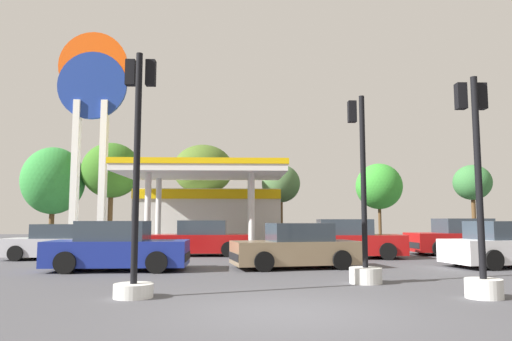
{
  "coord_description": "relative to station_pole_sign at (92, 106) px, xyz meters",
  "views": [
    {
      "loc": [
        -0.84,
        -8.46,
        1.61
      ],
      "look_at": [
        -0.06,
        15.07,
        4.05
      ],
      "focal_mm": 33.27,
      "sensor_mm": 36.0,
      "label": 1
    }
  ],
  "objects": [
    {
      "name": "ground_plane",
      "position": [
        10.23,
        -21.09,
        -8.71
      ],
      "size": [
        90.0,
        90.0,
        0.0
      ],
      "primitive_type": "plane",
      "color": "#47474C",
      "rests_on": "ground"
    },
    {
      "name": "gas_station",
      "position": [
        7.26,
        2.11,
        -6.51
      ],
      "size": [
        9.36,
        11.8,
        4.71
      ],
      "color": "beige",
      "rests_on": "ground"
    },
    {
      "name": "station_pole_sign",
      "position": [
        0.0,
        0.0,
        0.0
      ],
      "size": [
        4.34,
        0.56,
        13.52
      ],
      "color": "white",
      "rests_on": "ground"
    },
    {
      "name": "car_0",
      "position": [
        11.24,
        -13.64,
        -8.03
      ],
      "size": [
        4.41,
        2.5,
        1.49
      ],
      "color": "black",
      "rests_on": "ground"
    },
    {
      "name": "car_1",
      "position": [
        1.95,
        -9.87,
        -8.06
      ],
      "size": [
        4.02,
        1.9,
        1.42
      ],
      "color": "black",
      "rests_on": "ground"
    },
    {
      "name": "car_2",
      "position": [
        13.9,
        -9.61,
        -7.97
      ],
      "size": [
        4.61,
        2.24,
        1.62
      ],
      "color": "black",
      "rests_on": "ground"
    },
    {
      "name": "car_3",
      "position": [
        5.49,
        -14.17,
        -8.0
      ],
      "size": [
        4.41,
        2.07,
        1.56
      ],
      "color": "black",
      "rests_on": "ground"
    },
    {
      "name": "car_4",
      "position": [
        7.57,
        -8.06,
        -8.0
      ],
      "size": [
        4.39,
        2.02,
        1.57
      ],
      "color": "black",
      "rests_on": "ground"
    },
    {
      "name": "car_5",
      "position": [
        19.51,
        -7.86,
        -7.96
      ],
      "size": [
        4.72,
        2.31,
        1.65
      ],
      "color": "black",
      "rests_on": "ground"
    },
    {
      "name": "car_6",
      "position": [
        18.53,
        -13.5,
        -8.0
      ],
      "size": [
        4.6,
        2.58,
        1.56
      ],
      "color": "black",
      "rests_on": "ground"
    },
    {
      "name": "traffic_signal_0",
      "position": [
        12.55,
        -17.42,
        -7.59
      ],
      "size": [
        0.82,
        0.82,
        4.85
      ],
      "color": "silver",
      "rests_on": "ground"
    },
    {
      "name": "traffic_signal_1",
      "position": [
        7.18,
        -19.44,
        -6.96
      ],
      "size": [
        0.82,
        0.82,
        5.21
      ],
      "color": "silver",
      "rests_on": "ground"
    },
    {
      "name": "traffic_signal_2",
      "position": [
        14.4,
        -19.74,
        -7.23
      ],
      "size": [
        0.74,
        0.74,
        4.67
      ],
      "color": "silver",
      "rests_on": "ground"
    },
    {
      "name": "tree_0",
      "position": [
        -4.89,
        6.94,
        -4.16
      ],
      "size": [
        4.66,
        4.66,
        7.11
      ],
      "color": "brown",
      "rests_on": "ground"
    },
    {
      "name": "tree_1",
      "position": [
        -0.54,
        7.02,
        -3.35
      ],
      "size": [
        4.46,
        4.46,
        7.49
      ],
      "color": "brown",
      "rests_on": "ground"
    },
    {
      "name": "tree_2",
      "position": [
        6.59,
        5.83,
        -3.39
      ],
      "size": [
        4.5,
        4.5,
        7.19
      ],
      "color": "brown",
      "rests_on": "ground"
    },
    {
      "name": "tree_3",
      "position": [
        12.54,
        7.13,
        -4.34
      ],
      "size": [
        2.98,
        2.98,
        5.86
      ],
      "color": "brown",
      "rests_on": "ground"
    },
    {
      "name": "tree_4",
      "position": [
        20.11,
        6.68,
        -4.55
      ],
      "size": [
        3.56,
        3.56,
        5.93
      ],
      "color": "brown",
      "rests_on": "ground"
    },
    {
      "name": "tree_5",
      "position": [
        27.61,
        6.95,
        -4.24
      ],
      "size": [
        2.91,
        2.91,
        5.89
      ],
      "color": "brown",
      "rests_on": "ground"
    }
  ]
}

